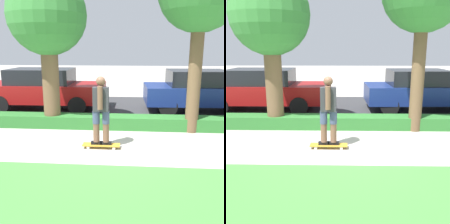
{
  "view_description": "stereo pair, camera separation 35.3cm",
  "coord_description": "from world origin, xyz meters",
  "views": [
    {
      "loc": [
        0.36,
        -5.85,
        2.31
      ],
      "look_at": [
        -0.14,
        0.6,
        0.73
      ],
      "focal_mm": 42.0,
      "sensor_mm": 36.0,
      "label": 1
    },
    {
      "loc": [
        0.01,
        -5.87,
        2.31
      ],
      "look_at": [
        -0.14,
        0.6,
        0.73
      ],
      "focal_mm": 42.0,
      "sensor_mm": 36.0,
      "label": 2
    }
  ],
  "objects": [
    {
      "name": "street_asphalt",
      "position": [
        0.0,
        4.2,
        0.0
      ],
      "size": [
        12.95,
        5.0,
        0.01
      ],
      "color": "#38383A",
      "rests_on": "ground_plane"
    },
    {
      "name": "parked_car_front",
      "position": [
        -3.01,
        3.95,
        0.81
      ],
      "size": [
        4.55,
        1.92,
        1.55
      ],
      "rotation": [
        0.0,
        0.0,
        0.01
      ],
      "color": "maroon",
      "rests_on": "ground_plane"
    },
    {
      "name": "skateboard",
      "position": [
        -0.34,
        -0.05,
        0.08
      ],
      "size": [
        0.89,
        0.24,
        0.09
      ],
      "color": "gold",
      "rests_on": "ground_plane"
    },
    {
      "name": "skater_person",
      "position": [
        -0.34,
        -0.05,
        0.95
      ],
      "size": [
        0.49,
        0.41,
        1.61
      ],
      "color": "black",
      "rests_on": "skateboard"
    },
    {
      "name": "parked_car_middle",
      "position": [
        2.84,
        3.98,
        0.79
      ],
      "size": [
        4.11,
        1.95,
        1.53
      ],
      "rotation": [
        0.0,
        0.0,
        0.04
      ],
      "color": "navy",
      "rests_on": "ground_plane"
    },
    {
      "name": "ground_plane",
      "position": [
        0.0,
        0.0,
        0.0
      ],
      "size": [
        60.0,
        60.0,
        0.0
      ],
      "primitive_type": "plane",
      "color": "#ADA89E"
    },
    {
      "name": "tree_near",
      "position": [
        -2.01,
        1.61,
        3.1
      ],
      "size": [
        2.2,
        2.2,
        4.3
      ],
      "color": "brown",
      "rests_on": "ground_plane"
    },
    {
      "name": "hedge_row",
      "position": [
        0.0,
        1.6,
        0.18
      ],
      "size": [
        12.95,
        0.6,
        0.37
      ],
      "color": "#2D702D",
      "rests_on": "ground_plane"
    }
  ]
}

